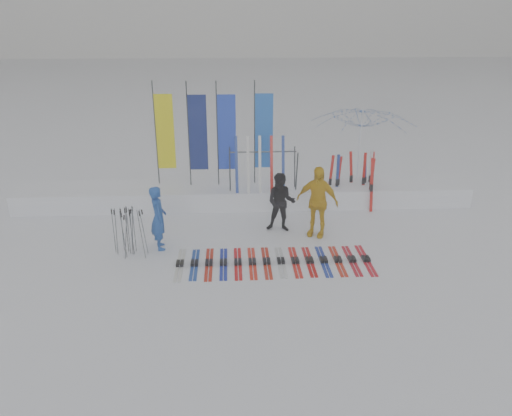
{
  "coord_description": "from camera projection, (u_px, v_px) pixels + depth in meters",
  "views": [
    {
      "loc": [
        -0.44,
        -10.24,
        5.64
      ],
      "look_at": [
        0.2,
        1.6,
        1.0
      ],
      "focal_mm": 35.0,
      "sensor_mm": 36.0,
      "label": 1
    }
  ],
  "objects": [
    {
      "name": "pole_cluster",
      "position": [
        129.0,
        232.0,
        12.33
      ],
      "size": [
        0.85,
        0.54,
        1.26
      ],
      "color": "#595B60",
      "rests_on": "ground"
    },
    {
      "name": "person_yellow",
      "position": [
        317.0,
        201.0,
        13.26
      ],
      "size": [
        1.23,
        0.93,
        1.94
      ],
      "primitive_type": "imported",
      "rotation": [
        0.0,
        0.0,
        -0.46
      ],
      "color": "gold",
      "rests_on": "ground"
    },
    {
      "name": "ski_row",
      "position": [
        273.0,
        261.0,
        12.07
      ],
      "size": [
        4.69,
        1.7,
        0.07
      ],
      "color": "silver",
      "rests_on": "ground"
    },
    {
      "name": "ground",
      "position": [
        251.0,
        273.0,
        11.6
      ],
      "size": [
        120.0,
        120.0,
        0.0
      ],
      "primitive_type": "plane",
      "color": "white",
      "rests_on": "ground"
    },
    {
      "name": "upright_skis",
      "position": [
        357.0,
        179.0,
        15.63
      ],
      "size": [
        1.48,
        1.11,
        1.68
      ],
      "color": "red",
      "rests_on": "ground"
    },
    {
      "name": "person_black",
      "position": [
        281.0,
        202.0,
        13.61
      ],
      "size": [
        0.9,
        0.76,
        1.65
      ],
      "primitive_type": "imported",
      "rotation": [
        0.0,
        0.0,
        -0.19
      ],
      "color": "black",
      "rests_on": "ground"
    },
    {
      "name": "ski_rack",
      "position": [
        263.0,
        165.0,
        15.03
      ],
      "size": [
        2.04,
        0.8,
        1.23
      ],
      "color": "#383A3F",
      "rests_on": "ground"
    },
    {
      "name": "tent_canopy",
      "position": [
        360.0,
        152.0,
        16.0
      ],
      "size": [
        3.49,
        3.55,
        2.97
      ],
      "primitive_type": "imported",
      "rotation": [
        0.0,
        0.0,
        0.08
      ],
      "color": "white",
      "rests_on": "ground"
    },
    {
      "name": "feather_flags",
      "position": [
        213.0,
        132.0,
        15.23
      ],
      "size": [
        3.61,
        0.24,
        3.2
      ],
      "color": "#383A3F",
      "rests_on": "ground"
    },
    {
      "name": "snow_bank",
      "position": [
        245.0,
        194.0,
        15.77
      ],
      "size": [
        14.0,
        1.6,
        0.6
      ],
      "primitive_type": "cube",
      "color": "white",
      "rests_on": "ground"
    },
    {
      "name": "person_blue",
      "position": [
        158.0,
        218.0,
        12.56
      ],
      "size": [
        0.55,
        0.69,
        1.67
      ],
      "primitive_type": "imported",
      "rotation": [
        0.0,
        0.0,
        1.84
      ],
      "color": "#1B469E",
      "rests_on": "ground"
    }
  ]
}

